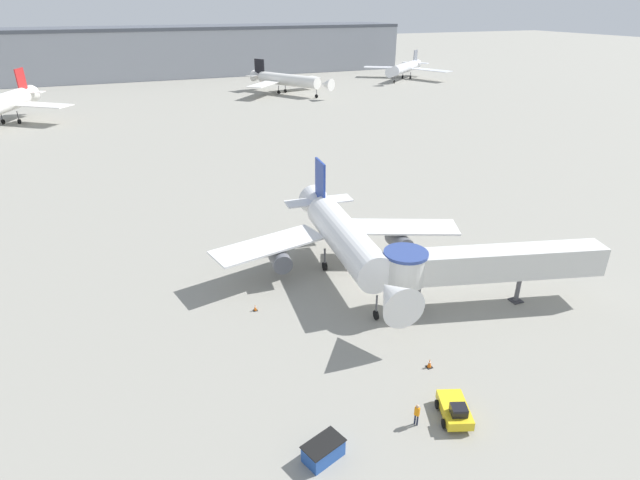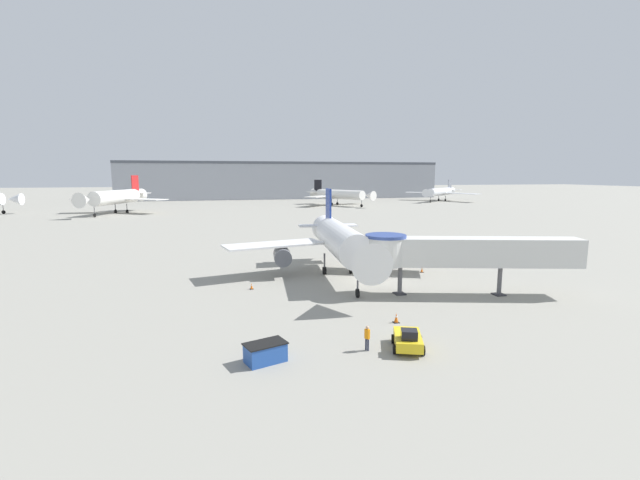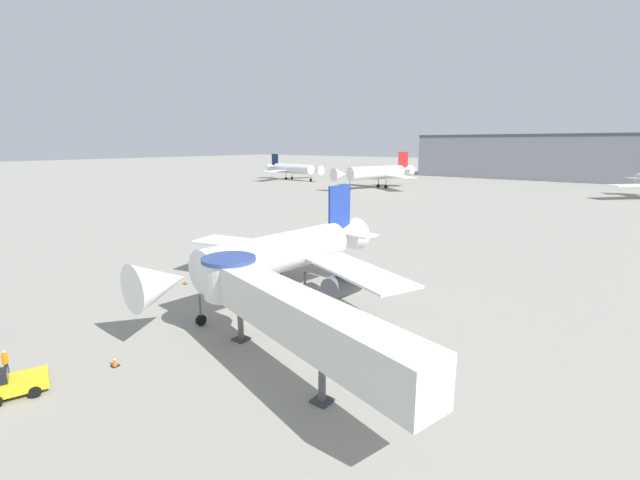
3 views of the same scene
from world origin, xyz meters
name	(u,v)px [view 3 (image 3 of 3)]	position (x,y,z in m)	size (l,w,h in m)	color
ground_plane	(285,311)	(0.00, 0.00, 0.00)	(800.00, 800.00, 0.00)	gray
main_airplane	(281,254)	(-2.68, 2.54, 4.31)	(28.01, 26.13, 10.20)	white
jet_bridge	(280,306)	(6.56, -7.68, 4.46)	(20.98, 8.39, 6.14)	silver
pushback_tug_yellow	(14,384)	(-4.09, -19.29, 0.73)	(2.86, 3.76, 1.67)	yellow
traffic_cone_starboard_wing	(376,321)	(7.88, 2.29, 0.33)	(0.42, 0.42, 0.69)	black
traffic_cone_port_wing	(185,281)	(-13.46, -0.73, 0.31)	(0.39, 0.39, 0.65)	black
traffic_cone_near_nose	(115,361)	(-2.66, -14.00, 0.38)	(0.48, 0.48, 0.80)	black
ground_crew_marshaller	(5,361)	(-6.93, -18.79, 1.03)	(0.35, 0.39, 1.78)	#1E2338
background_jet_red_tail	(378,173)	(-46.98, 98.18, 5.15)	(29.68, 32.06, 11.79)	white
background_jet_navy_tail	(292,169)	(-91.97, 107.10, 4.51)	(30.29, 30.29, 10.24)	silver
terminal_building	(627,158)	(16.84, 175.00, 9.15)	(157.52, 26.29, 18.27)	#999EA8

